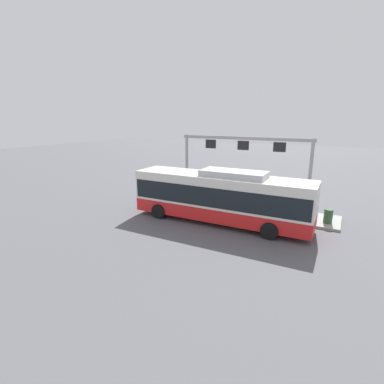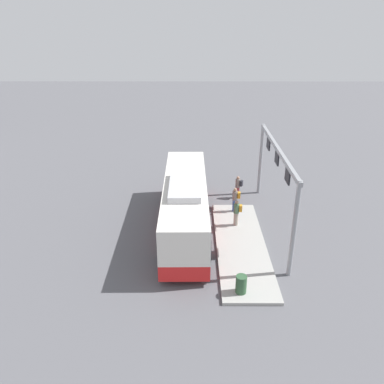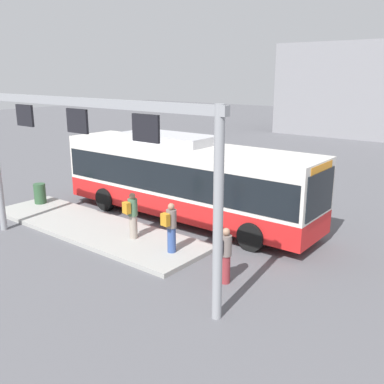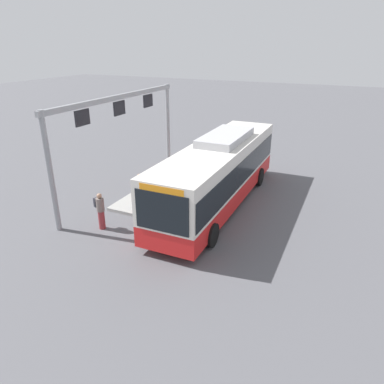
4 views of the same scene
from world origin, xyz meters
The scene contains 8 objects.
ground_plane centered at (0.00, 0.00, 0.00)m, with size 120.00×120.00×0.00m, color #56565B.
platform_curb centered at (-1.97, -3.21, 0.08)m, with size 10.00×2.80×0.16m, color #9E9E99.
bus_main centered at (-0.01, 0.00, 1.81)m, with size 11.44×2.78×3.46m.
person_boarding centered at (2.12, -3.25, 1.05)m, with size 0.37×0.55×1.67m.
person_waiting_near centered at (4.54, -3.70, 0.89)m, with size 0.49×0.60×1.67m.
person_waiting_mid centered at (0.23, -3.16, 1.05)m, with size 0.38×0.56×1.67m.
platform_sign_gantry centered at (0.40, -5.34, 3.81)m, with size 10.46×0.24×5.20m.
trash_bin centered at (-6.19, -2.72, 0.61)m, with size 0.52×0.52×0.90m, color #2D5133.
Camera 1 is at (-6.81, 16.23, 6.54)m, focal length 26.82 mm.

